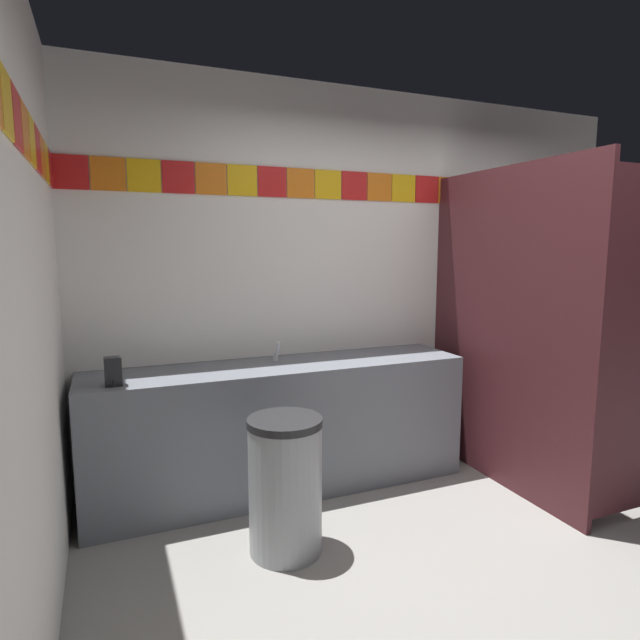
# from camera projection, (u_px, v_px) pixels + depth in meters

# --- Properties ---
(ground_plane) EXTENTS (9.38, 9.38, 0.00)m
(ground_plane) POSITION_uv_depth(u_px,v_px,m) (536.00, 575.00, 2.56)
(ground_plane) COLOR gray
(wall_back) EXTENTS (4.26, 0.09, 2.70)m
(wall_back) POSITION_uv_depth(u_px,v_px,m) (375.00, 279.00, 3.92)
(wall_back) COLOR white
(wall_back) RESTS_ON ground_plane
(wall_side) EXTENTS (0.09, 3.31, 2.70)m
(wall_side) POSITION_uv_depth(u_px,v_px,m) (1.00, 328.00, 1.55)
(wall_side) COLOR white
(wall_side) RESTS_ON ground_plane
(vanity_counter) EXTENTS (2.46, 0.55, 0.84)m
(vanity_counter) POSITION_uv_depth(u_px,v_px,m) (281.00, 426.00, 3.44)
(vanity_counter) COLOR slate
(vanity_counter) RESTS_ON ground_plane
(faucet_center) EXTENTS (0.04, 0.10, 0.14)m
(faucet_center) POSITION_uv_depth(u_px,v_px,m) (276.00, 354.00, 3.45)
(faucet_center) COLOR silver
(faucet_center) RESTS_ON vanity_counter
(soap_dispenser) EXTENTS (0.09, 0.09, 0.16)m
(soap_dispenser) POSITION_uv_depth(u_px,v_px,m) (113.00, 372.00, 2.84)
(soap_dispenser) COLOR black
(soap_dispenser) RESTS_ON vanity_counter
(stall_divider) EXTENTS (0.92, 1.49, 2.11)m
(stall_divider) POSITION_uv_depth(u_px,v_px,m) (553.00, 334.00, 3.27)
(stall_divider) COLOR #471E23
(stall_divider) RESTS_ON ground_plane
(toilet) EXTENTS (0.39, 0.49, 0.74)m
(toilet) POSITION_uv_depth(u_px,v_px,m) (527.00, 417.00, 3.99)
(toilet) COLOR white
(toilet) RESTS_ON ground_plane
(trash_bin) EXTENTS (0.39, 0.39, 0.73)m
(trash_bin) POSITION_uv_depth(u_px,v_px,m) (285.00, 485.00, 2.72)
(trash_bin) COLOR #999EA3
(trash_bin) RESTS_ON ground_plane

